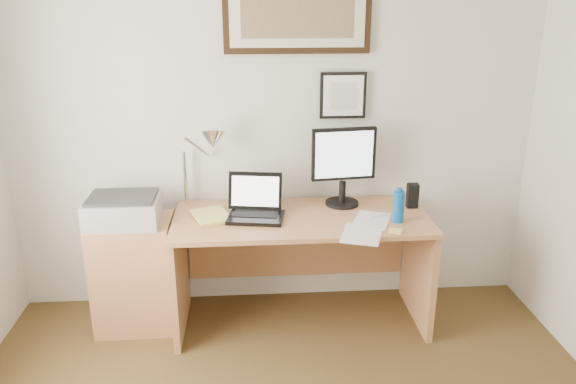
{
  "coord_description": "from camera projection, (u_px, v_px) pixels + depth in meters",
  "views": [
    {
      "loc": [
        -0.17,
        -1.63,
        2.05
      ],
      "look_at": [
        0.05,
        1.43,
        0.98
      ],
      "focal_mm": 35.0,
      "sensor_mm": 36.0,
      "label": 1
    }
  ],
  "objects": [
    {
      "name": "desk",
      "position": [
        300.0,
        245.0,
        3.68
      ],
      "size": [
        1.6,
        0.7,
        0.75
      ],
      "color": "#AD7348",
      "rests_on": "floor"
    },
    {
      "name": "wall_back",
      "position": [
        274.0,
        126.0,
        3.69
      ],
      "size": [
        3.5,
        0.02,
        2.5
      ],
      "primitive_type": "cube",
      "color": "silver",
      "rests_on": "ground"
    },
    {
      "name": "picture_large",
      "position": [
        297.0,
        15.0,
        3.45
      ],
      "size": [
        0.92,
        0.04,
        0.47
      ],
      "color": "black",
      "rests_on": "wall_back"
    },
    {
      "name": "paper_sheet_a",
      "position": [
        362.0,
        234.0,
        3.26
      ],
      "size": [
        0.31,
        0.37,
        0.0
      ],
      "primitive_type": "cube",
      "rotation": [
        0.0,
        0.0,
        -0.33
      ],
      "color": "silver",
      "rests_on": "desk"
    },
    {
      "name": "printer",
      "position": [
        123.0,
        210.0,
        3.44
      ],
      "size": [
        0.44,
        0.34,
        0.18
      ],
      "color": "#A4A4A7",
      "rests_on": "side_cabinet"
    },
    {
      "name": "water_bottle",
      "position": [
        399.0,
        207.0,
        3.41
      ],
      "size": [
        0.07,
        0.07,
        0.2
      ],
      "primitive_type": "cylinder",
      "color": "#0C519E",
      "rests_on": "desk"
    },
    {
      "name": "bottle_cap",
      "position": [
        400.0,
        190.0,
        3.37
      ],
      "size": [
        0.04,
        0.04,
        0.02
      ],
      "primitive_type": "cylinder",
      "color": "#0C519E",
      "rests_on": "water_bottle"
    },
    {
      "name": "side_cabinet",
      "position": [
        135.0,
        274.0,
        3.62
      ],
      "size": [
        0.5,
        0.4,
        0.73
      ],
      "primitive_type": "cube",
      "color": "#AD7348",
      "rests_on": "floor"
    },
    {
      "name": "lcd_monitor",
      "position": [
        344.0,
        163.0,
        3.62
      ],
      "size": [
        0.42,
        0.22,
        0.52
      ],
      "color": "black",
      "rests_on": "desk"
    },
    {
      "name": "laptop",
      "position": [
        256.0,
        208.0,
        3.5
      ],
      "size": [
        0.38,
        0.35,
        0.26
      ],
      "color": "black",
      "rests_on": "desk"
    },
    {
      "name": "marker_pen",
      "position": [
        378.0,
        216.0,
        3.51
      ],
      "size": [
        0.14,
        0.06,
        0.02
      ],
      "primitive_type": "cylinder",
      "rotation": [
        0.0,
        1.57,
        0.35
      ],
      "color": "white",
      "rests_on": "desk"
    },
    {
      "name": "desk_lamp",
      "position": [
        210.0,
        143.0,
        3.51
      ],
      "size": [
        0.29,
        0.27,
        0.53
      ],
      "color": "silver",
      "rests_on": "desk"
    },
    {
      "name": "paper_sheet_b",
      "position": [
        372.0,
        220.0,
        3.45
      ],
      "size": [
        0.3,
        0.35,
        0.0
      ],
      "primitive_type": "cube",
      "rotation": [
        0.0,
        0.0,
        -0.39
      ],
      "color": "silver",
      "rests_on": "desk"
    },
    {
      "name": "picture_small",
      "position": [
        343.0,
        95.0,
        3.63
      ],
      "size": [
        0.3,
        0.03,
        0.3
      ],
      "color": "black",
      "rests_on": "wall_back"
    },
    {
      "name": "sticky_pad",
      "position": [
        396.0,
        231.0,
        3.28
      ],
      "size": [
        0.1,
        0.1,
        0.01
      ],
      "primitive_type": "cube",
      "rotation": [
        0.0,
        0.0,
        -0.4
      ],
      "color": "#E8DF6D",
      "rests_on": "desk"
    },
    {
      "name": "speaker",
      "position": [
        412.0,
        196.0,
        3.65
      ],
      "size": [
        0.07,
        0.07,
        0.16
      ],
      "primitive_type": "cube",
      "rotation": [
        0.0,
        0.0,
        -0.04
      ],
      "color": "black",
      "rests_on": "desk"
    },
    {
      "name": "book",
      "position": [
        195.0,
        219.0,
        3.46
      ],
      "size": [
        0.29,
        0.34,
        0.02
      ],
      "primitive_type": "imported",
      "rotation": [
        0.0,
        0.0,
        0.35
      ],
      "color": "#DEDB68",
      "rests_on": "desk"
    }
  ]
}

